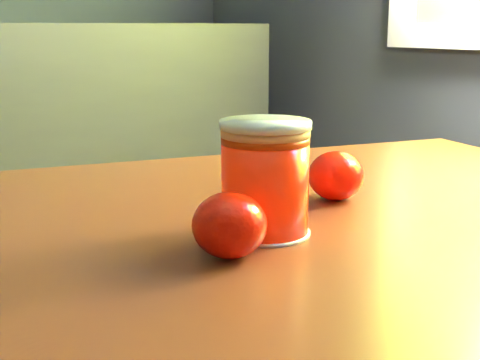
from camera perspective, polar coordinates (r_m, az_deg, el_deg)
table at (r=0.72m, az=2.78°, el=-9.80°), size 1.05×0.83×0.70m
juice_glass at (r=0.61m, az=2.15°, el=0.09°), size 0.08×0.08×0.10m
orange_front at (r=0.56m, az=-0.90°, el=-3.87°), size 0.07×0.07×0.06m
orange_back at (r=0.75m, az=8.17°, el=0.36°), size 0.07×0.07×0.05m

